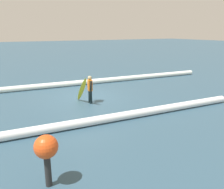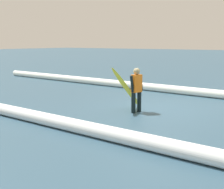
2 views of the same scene
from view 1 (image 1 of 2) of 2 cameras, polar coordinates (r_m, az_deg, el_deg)
name	(u,v)px [view 1 (image 1 of 2)]	position (r m, az deg, el deg)	size (l,w,h in m)	color
ground_plane	(88,98)	(13.56, -5.90, -0.82)	(158.75, 158.75, 0.00)	#2F4E61
surfer	(90,88)	(12.43, -5.35, 1.60)	(0.26, 0.62, 1.46)	black
surfboard	(82,90)	(12.37, -7.34, 1.15)	(0.41, 1.57, 1.52)	yellow
channel_buoy	(46,149)	(5.95, -15.66, -12.63)	(0.58, 0.58, 1.35)	#262626
wave_crest_foreground	(54,85)	(16.36, -13.92, 2.22)	(0.36, 0.36, 24.06)	white
wave_crest_midground	(61,127)	(9.30, -12.33, -7.59)	(0.35, 0.35, 17.49)	white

